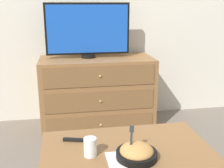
% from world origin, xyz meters
% --- Properties ---
extents(ground_plane, '(12.00, 12.00, 0.00)m').
position_xyz_m(ground_plane, '(0.00, 0.00, 0.00)').
color(ground_plane, '#70665B').
extents(dresser, '(1.13, 0.54, 0.73)m').
position_xyz_m(dresser, '(-0.03, -0.29, 0.37)').
color(dresser, olive).
rests_on(dresser, ground_plane).
extents(tv, '(0.83, 0.14, 0.53)m').
position_xyz_m(tv, '(-0.11, -0.26, 1.01)').
color(tv, black).
rests_on(tv, dresser).
extents(coffee_table, '(0.95, 0.57, 0.47)m').
position_xyz_m(coffee_table, '(-0.03, -1.66, 0.40)').
color(coffee_table, olive).
rests_on(coffee_table, ground_plane).
extents(takeout_bowl, '(0.22, 0.22, 0.16)m').
position_xyz_m(takeout_bowl, '(-0.00, -1.78, 0.51)').
color(takeout_bowl, black).
rests_on(takeout_bowl, coffee_table).
extents(drink_cup, '(0.07, 0.07, 0.10)m').
position_xyz_m(drink_cup, '(-0.24, -1.71, 0.52)').
color(drink_cup, white).
rests_on(drink_cup, coffee_table).
extents(napkin, '(0.16, 0.16, 0.00)m').
position_xyz_m(napkin, '(-0.07, -1.78, 0.47)').
color(napkin, white).
rests_on(napkin, coffee_table).
extents(remote_control, '(0.16, 0.06, 0.02)m').
position_xyz_m(remote_control, '(-0.30, -1.54, 0.48)').
color(remote_control, black).
rests_on(remote_control, coffee_table).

